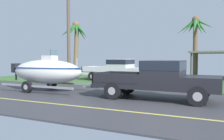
{
  "coord_description": "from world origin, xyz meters",
  "views": [
    {
      "loc": [
        2.36,
        -9.55,
        1.9
      ],
      "look_at": [
        -2.98,
        1.69,
        1.27
      ],
      "focal_mm": 37.82,
      "sensor_mm": 36.0,
      "label": 1
    }
  ],
  "objects_px": {
    "pickup_truck_towing": "(163,78)",
    "parked_pickup_background": "(120,69)",
    "palm_tree_near_left": "(76,36)",
    "boat_on_trailer": "(46,71)",
    "utility_pole": "(69,30)",
    "palm_tree_far_left": "(195,33)"
  },
  "relations": [
    {
      "from": "pickup_truck_towing",
      "to": "parked_pickup_background",
      "type": "height_order",
      "value": "parked_pickup_background"
    },
    {
      "from": "parked_pickup_background",
      "to": "utility_pole",
      "type": "bearing_deg",
      "value": -123.22
    },
    {
      "from": "palm_tree_far_left",
      "to": "palm_tree_near_left",
      "type": "bearing_deg",
      "value": -159.33
    },
    {
      "from": "boat_on_trailer",
      "to": "palm_tree_far_left",
      "type": "xyz_separation_m",
      "value": [
        6.82,
        12.33,
        3.05
      ]
    },
    {
      "from": "parked_pickup_background",
      "to": "pickup_truck_towing",
      "type": "bearing_deg",
      "value": -53.78
    },
    {
      "from": "pickup_truck_towing",
      "to": "palm_tree_near_left",
      "type": "height_order",
      "value": "palm_tree_near_left"
    },
    {
      "from": "parked_pickup_background",
      "to": "palm_tree_near_left",
      "type": "relative_size",
      "value": 1.05
    },
    {
      "from": "utility_pole",
      "to": "palm_tree_near_left",
      "type": "bearing_deg",
      "value": 118.92
    },
    {
      "from": "utility_pole",
      "to": "pickup_truck_towing",
      "type": "bearing_deg",
      "value": -23.76
    },
    {
      "from": "parked_pickup_background",
      "to": "palm_tree_far_left",
      "type": "distance_m",
      "value": 8.06
    },
    {
      "from": "pickup_truck_towing",
      "to": "palm_tree_far_left",
      "type": "height_order",
      "value": "palm_tree_far_left"
    },
    {
      "from": "pickup_truck_towing",
      "to": "palm_tree_near_left",
      "type": "bearing_deg",
      "value": 141.07
    },
    {
      "from": "pickup_truck_towing",
      "to": "boat_on_trailer",
      "type": "relative_size",
      "value": 0.97
    },
    {
      "from": "palm_tree_far_left",
      "to": "utility_pole",
      "type": "height_order",
      "value": "utility_pole"
    },
    {
      "from": "utility_pole",
      "to": "parked_pickup_background",
      "type": "bearing_deg",
      "value": 56.78
    },
    {
      "from": "palm_tree_near_left",
      "to": "parked_pickup_background",
      "type": "bearing_deg",
      "value": -14.35
    },
    {
      "from": "pickup_truck_towing",
      "to": "boat_on_trailer",
      "type": "bearing_deg",
      "value": -180.0
    },
    {
      "from": "boat_on_trailer",
      "to": "utility_pole",
      "type": "relative_size",
      "value": 0.8
    },
    {
      "from": "pickup_truck_towing",
      "to": "parked_pickup_background",
      "type": "xyz_separation_m",
      "value": [
        -5.17,
        7.06,
        0.02
      ]
    },
    {
      "from": "pickup_truck_towing",
      "to": "boat_on_trailer",
      "type": "xyz_separation_m",
      "value": [
        -6.76,
        -0.0,
        0.12
      ]
    },
    {
      "from": "parked_pickup_background",
      "to": "boat_on_trailer",
      "type": "bearing_deg",
      "value": -102.73
    },
    {
      "from": "boat_on_trailer",
      "to": "palm_tree_near_left",
      "type": "bearing_deg",
      "value": 113.36
    }
  ]
}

